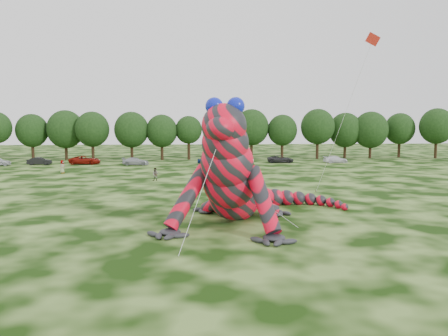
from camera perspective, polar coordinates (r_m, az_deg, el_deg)
ground at (r=30.72m, az=-7.12°, el=-7.83°), size 240.00×240.00×0.00m
inflatable_gecko at (r=32.80m, az=1.68°, el=1.03°), size 19.55×21.46×8.96m
flying_kite at (r=43.72m, az=18.32°, el=14.22°), size 4.37×5.46×16.07m
tree_4 at (r=93.89m, az=-23.76°, el=3.73°), size 6.22×5.60×9.06m
tree_5 at (r=91.65m, az=-19.97°, el=4.07°), size 7.16×6.44×9.80m
tree_6 at (r=88.61m, az=-16.80°, el=4.02°), size 6.52×5.86×9.49m
tree_7 at (r=87.42m, az=-11.98°, el=4.12°), size 6.68×6.01×9.48m
tree_8 at (r=87.03m, az=-8.12°, el=4.00°), size 6.14×5.53×8.94m
tree_9 at (r=87.20m, az=-4.63°, el=3.96°), size 5.27×4.74×8.68m
tree_10 at (r=88.60m, az=-0.52°, el=4.60°), size 7.09×6.38×10.50m
tree_11 at (r=88.88m, az=3.62°, el=4.45°), size 7.01×6.31×10.07m
tree_12 at (r=89.52m, az=7.62°, el=4.07°), size 5.99×5.39×8.97m
tree_13 at (r=90.65m, az=12.12°, el=4.38°), size 6.83×6.15×10.13m
tree_14 at (r=94.14m, az=15.55°, el=4.12°), size 6.82×6.14×9.40m
tree_15 at (r=95.08m, az=18.60°, el=4.12°), size 7.17×6.45×9.63m
tree_16 at (r=99.44m, az=21.95°, el=3.99°), size 6.26×5.63×9.37m
tree_17 at (r=100.11m, az=25.99°, el=4.09°), size 6.98×6.28×10.30m
car_1 at (r=82.32m, az=-22.96°, el=0.83°), size 4.08×1.60×1.32m
car_2 at (r=80.86m, az=-17.69°, el=1.00°), size 5.57×2.89×1.50m
car_3 at (r=77.01m, az=-11.48°, el=0.86°), size 4.63×2.14×1.31m
car_4 at (r=77.93m, az=-2.12°, el=1.01°), size 3.87×1.95×1.26m
car_5 at (r=80.08m, az=2.40°, el=1.19°), size 4.41×2.01×1.40m
car_6 at (r=80.70m, az=7.39°, el=1.16°), size 4.96×2.53×1.34m
car_7 at (r=82.28m, az=14.35°, el=1.10°), size 4.49×2.01×1.28m
spectator_4 at (r=67.44m, az=-20.37°, el=0.15°), size 0.79×1.03×1.89m
spectator_3 at (r=63.16m, az=3.82°, el=0.02°), size 0.85×1.01×1.61m
spectator_1 at (r=55.57m, az=-8.93°, el=-0.83°), size 0.91×0.78×1.64m
spectator_5 at (r=49.68m, az=2.70°, el=-1.44°), size 0.84×1.78×1.85m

